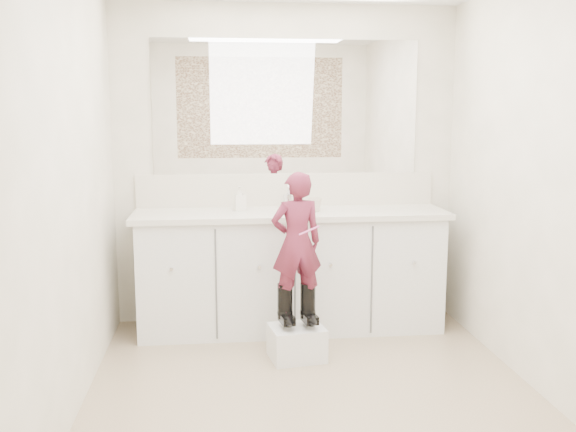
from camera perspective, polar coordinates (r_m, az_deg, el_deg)
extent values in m
plane|color=#8F735D|center=(3.78, 2.41, -15.93)|extent=(3.00, 3.00, 0.00)
plane|color=beige|center=(4.92, -0.14, 4.51)|extent=(2.60, 0.00, 2.60)
plane|color=beige|center=(1.99, 9.18, -2.69)|extent=(2.60, 0.00, 2.60)
plane|color=beige|center=(3.49, -19.07, 2.03)|extent=(0.00, 3.00, 3.00)
plane|color=beige|center=(3.86, 22.00, 2.52)|extent=(0.00, 3.00, 3.00)
cube|color=silver|center=(4.78, 0.22, -5.06)|extent=(2.20, 0.55, 0.85)
cube|color=beige|center=(4.68, 0.25, 0.19)|extent=(2.28, 0.58, 0.04)
cube|color=beige|center=(4.93, -0.12, 2.35)|extent=(2.28, 0.03, 0.25)
cube|color=white|center=(4.89, -0.12, 9.64)|extent=(2.00, 0.02, 1.00)
cube|color=#472819|center=(1.96, 9.44, 10.35)|extent=(2.00, 0.01, 1.20)
cylinder|color=silver|center=(4.83, 0.02, 1.31)|extent=(0.08, 0.08, 0.10)
imported|color=beige|center=(4.67, 2.41, 1.02)|extent=(0.11, 0.11, 0.10)
imported|color=silver|center=(4.71, -4.36, 1.58)|extent=(0.10, 0.10, 0.18)
cube|color=silver|center=(4.29, 0.78, -11.19)|extent=(0.38, 0.34, 0.22)
imported|color=#A23253|center=(4.12, 0.77, -2.37)|extent=(0.36, 0.27, 0.92)
cylinder|color=pink|center=(4.04, 1.90, -1.29)|extent=(0.14, 0.03, 0.06)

